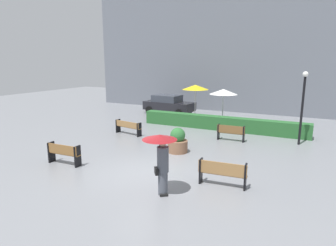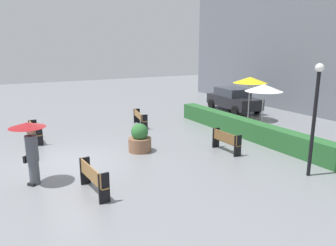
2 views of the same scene
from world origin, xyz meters
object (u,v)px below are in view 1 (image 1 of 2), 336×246
Objects in this scene: bench_near_right at (222,172)px; pedestrian_with_umbrella at (161,154)px; patio_umbrella_yellow at (195,87)px; bench_near_left at (63,153)px; bench_far_left at (128,126)px; bench_back_row at (231,132)px; planter_pot at (178,142)px; patio_umbrella_white at (223,92)px; parked_car at (169,104)px; lamp_post at (303,100)px.

bench_near_right is 2.37m from pedestrian_with_umbrella.
patio_umbrella_yellow is at bearing 106.09° from pedestrian_with_umbrella.
bench_near_left is at bearing -172.89° from bench_near_right.
bench_back_row is at bearing 12.73° from bench_far_left.
planter_pot is at bearing -119.78° from bench_back_row.
bench_near_left is at bearing -111.16° from patio_umbrella_white.
bench_back_row is 0.35× the size of parked_car.
planter_pot is at bearing -23.82° from bench_far_left.
pedestrian_with_umbrella reaches higher than bench_near_left.
bench_near_left is 0.83× the size of bench_far_left.
parked_car is (-5.01, 9.22, 0.30)m from planter_pot.
patio_umbrella_yellow is at bearing 105.24° from planter_pot.
bench_far_left is 8.52m from bench_near_right.
bench_near_left reaches higher than bench_far_left.
patio_umbrella_yellow is 3.46m from parked_car.
patio_umbrella_white is (-4.88, 2.57, -0.02)m from lamp_post.
bench_far_left is 1.12× the size of bench_near_right.
patio_umbrella_yellow is (-3.58, 12.40, 1.03)m from pedestrian_with_umbrella.
bench_near_left is 5.20m from planter_pot.
lamp_post is at bearing 37.55° from planter_pot.
planter_pot is 6.85m from lamp_post.
bench_far_left is at bearing 131.60° from pedestrian_with_umbrella.
patio_umbrella_white is at bearing -29.42° from patio_umbrella_yellow.
planter_pot is 0.46× the size of patio_umbrella_yellow.
patio_umbrella_yellow reaches higher than pedestrian_with_umbrella.
pedestrian_with_umbrella is at bearing -137.35° from bench_near_right.
patio_umbrella_white is at bearing 152.19° from lamp_post.
patio_umbrella_yellow is at bearing 150.58° from patio_umbrella_white.
lamp_post is (3.84, 8.40, 0.95)m from pedestrian_with_umbrella.
bench_near_right is 0.45× the size of lamp_post.
bench_near_left is at bearing -97.07° from patio_umbrella_yellow.
bench_near_left is at bearing -134.44° from planter_pot.
pedestrian_with_umbrella reaches higher than bench_back_row.
bench_far_left is (-0.46, 5.52, -0.03)m from bench_near_left.
bench_far_left is at bearing 94.77° from bench_near_left.
bench_near_left reaches higher than bench_back_row.
planter_pot reaches higher than bench_near_left.
bench_near_left is at bearing -85.23° from bench_far_left.
planter_pot is (-1.39, 4.38, -0.88)m from pedestrian_with_umbrella.
patio_umbrella_yellow is (-2.19, 8.02, 1.91)m from planter_pot.
pedestrian_with_umbrella is (-0.41, -7.52, 0.89)m from bench_back_row.
patio_umbrella_yellow reaches higher than bench_near_left.
bench_far_left is at bearing 156.18° from planter_pot.
planter_pot is (-1.80, -3.14, 0.01)m from bench_back_row.
pedestrian_with_umbrella reaches higher than planter_pot.
lamp_post is 11.58m from parked_car.
pedestrian_with_umbrella is (5.49, -6.19, 0.91)m from bench_far_left.
bench_far_left is 7.47m from parked_car.
patio_umbrella_yellow is at bearing 82.93° from bench_near_left.
parked_car is at bearing 115.20° from pedestrian_with_umbrella.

